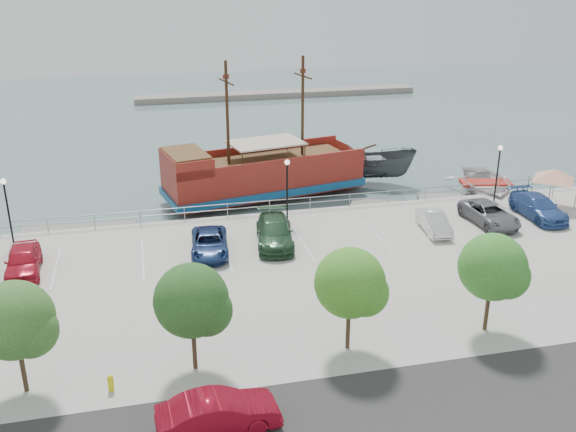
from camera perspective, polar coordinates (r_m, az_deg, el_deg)
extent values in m
plane|color=slate|center=(39.48, 2.09, -4.97)|extent=(160.00, 160.00, 0.00)
cube|color=#302E2E|center=(26.27, 11.77, -18.12)|extent=(100.00, 8.00, 0.04)
cube|color=#AEACA6|center=(30.70, 7.10, -11.33)|extent=(100.00, 4.00, 0.05)
cylinder|color=gray|center=(45.68, -0.44, 1.47)|extent=(50.00, 0.06, 0.06)
cylinder|color=gray|center=(45.82, -0.44, 1.00)|extent=(50.00, 0.06, 0.06)
cube|color=gray|center=(92.78, -0.89, 10.78)|extent=(40.00, 3.00, 0.80)
cube|color=maroon|center=(51.29, -2.15, 3.59)|extent=(16.19, 7.94, 2.52)
cube|color=navy|center=(51.55, -2.14, 2.71)|extent=(16.54, 8.29, 0.58)
cone|color=maroon|center=(55.02, 6.08, 4.73)|extent=(4.00, 5.20, 4.66)
cube|color=maroon|center=(48.72, -9.05, 4.75)|extent=(3.85, 5.35, 1.36)
cube|color=brown|center=(48.52, -9.10, 5.58)|extent=(3.58, 4.93, 0.12)
cube|color=brown|center=(51.09, -1.67, 5.06)|extent=(13.23, 6.77, 0.15)
cube|color=maroon|center=(52.89, -3.17, 5.94)|extent=(15.24, 3.38, 0.68)
cube|color=maroon|center=(48.77, -1.10, 4.62)|extent=(15.24, 3.38, 0.68)
cylinder|color=#382111|center=(51.32, 1.31, 9.66)|extent=(0.28, 0.28, 7.96)
cylinder|color=#382111|center=(48.90, -5.42, 8.98)|extent=(0.28, 0.28, 7.96)
cylinder|color=#382111|center=(50.88, 1.33, 12.34)|extent=(0.73, 2.88, 0.14)
cylinder|color=#382111|center=(48.44, -5.52, 11.79)|extent=(0.73, 2.88, 0.14)
cube|color=beige|center=(50.60, -1.99, 6.55)|extent=(6.27, 4.77, 0.12)
cylinder|color=#382111|center=(55.04, 6.74, 5.97)|extent=(2.40, 0.65, 0.57)
imported|color=#3A3F44|center=(55.37, 7.52, 4.30)|extent=(7.77, 4.97, 2.81)
imported|color=silver|center=(54.42, 17.13, 2.51)|extent=(6.95, 8.55, 1.56)
cube|color=gray|center=(46.86, -18.15, -1.39)|extent=(8.01, 3.07, 0.45)
cube|color=gray|center=(50.12, 9.18, 0.87)|extent=(6.39, 4.12, 0.35)
cube|color=gray|center=(52.56, 15.12, 1.38)|extent=(6.95, 3.90, 0.38)
cylinder|color=slate|center=(50.97, 20.52, 2.27)|extent=(0.07, 0.07, 2.00)
cylinder|color=slate|center=(52.44, 22.56, 2.51)|extent=(0.07, 0.07, 2.00)
cylinder|color=slate|center=(49.26, 22.18, 1.40)|extent=(0.07, 0.07, 2.00)
cylinder|color=slate|center=(50.79, 24.24, 1.66)|extent=(0.07, 0.07, 2.00)
pyramid|color=beige|center=(50.34, 22.66, 3.87)|extent=(4.14, 4.14, 0.82)
imported|color=maroon|center=(25.44, -6.20, -17.05)|extent=(4.78, 1.97, 1.54)
cylinder|color=yellow|center=(28.45, -15.47, -14.26)|extent=(0.25, 0.25, 0.62)
sphere|color=yellow|center=(28.27, -15.53, -13.71)|extent=(0.27, 0.27, 0.27)
cylinder|color=black|center=(43.94, -23.58, 0.23)|extent=(0.12, 0.12, 4.00)
sphere|color=#FFF2CC|center=(43.29, -23.99, 2.83)|extent=(0.36, 0.36, 0.36)
cylinder|color=black|center=(44.13, -0.07, 2.19)|extent=(0.12, 0.12, 4.00)
sphere|color=#FFF2CC|center=(43.49, -0.07, 4.80)|extent=(0.36, 0.36, 0.36)
cylinder|color=black|center=(50.07, 18.09, 3.46)|extent=(0.12, 0.12, 4.00)
sphere|color=#FFF2CC|center=(49.50, 18.37, 5.77)|extent=(0.36, 0.36, 0.36)
cylinder|color=#473321|center=(29.13, -22.49, -12.44)|extent=(0.20, 0.20, 2.20)
sphere|color=#335D25|center=(27.98, -23.16, -8.50)|extent=(3.20, 3.20, 3.20)
sphere|color=#335D25|center=(27.80, -21.90, -9.45)|extent=(2.20, 2.20, 2.20)
cylinder|color=#473321|center=(28.64, -8.33, -11.46)|extent=(0.20, 0.20, 2.20)
sphere|color=#234B1C|center=(27.47, -8.59, -7.42)|extent=(3.20, 3.20, 3.20)
sphere|color=#234B1C|center=(27.44, -7.23, -8.34)|extent=(2.20, 2.20, 2.20)
cylinder|color=#473321|center=(29.83, 5.36, -9.85)|extent=(0.20, 0.20, 2.20)
sphere|color=#3B7A21|center=(28.71, 5.52, -5.93)|extent=(3.20, 3.20, 3.20)
sphere|color=#3B7A21|center=(28.83, 6.82, -6.76)|extent=(2.20, 2.20, 2.20)
cylinder|color=#473321|center=(32.52, 17.27, -7.99)|extent=(0.20, 0.20, 2.20)
sphere|color=#317125|center=(31.50, 17.72, -4.33)|extent=(3.20, 3.20, 3.20)
sphere|color=#317125|center=(31.74, 18.85, -5.08)|extent=(2.20, 2.20, 2.20)
imported|color=red|center=(39.76, -22.49, -3.66)|extent=(2.12, 4.71, 1.57)
imported|color=navy|center=(39.53, -6.99, -2.42)|extent=(2.68, 4.99, 1.33)
imported|color=#264C2E|center=(40.52, -1.21, -1.44)|extent=(3.04, 5.78, 1.60)
imported|color=silver|center=(43.56, 12.84, -0.52)|extent=(1.87, 4.16, 1.33)
imported|color=slate|center=(45.84, 17.47, 0.18)|extent=(2.67, 5.21, 1.41)
imported|color=#305398|center=(48.12, 21.36, 0.76)|extent=(2.14, 5.27, 1.53)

